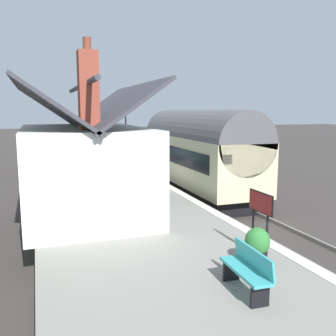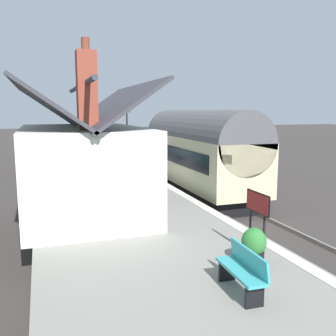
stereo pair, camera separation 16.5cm
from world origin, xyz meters
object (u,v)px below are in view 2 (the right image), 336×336
Objects in this scene: bench_near_building at (95,157)px; planter_under_sign at (105,168)px; planter_corner_building at (65,158)px; planter_by_door at (67,172)px; bench_by_lamp at (107,168)px; lamp_post_platform at (127,122)px; planter_edge_near at (70,166)px; bench_mid_platform at (243,269)px; bench_platform_end at (89,152)px; planter_bench_left at (254,246)px; train at (199,152)px; station_building at (83,166)px; planter_edge_far at (66,177)px; station_sign_board at (258,208)px.

planter_under_sign is at bearing -179.69° from bench_near_building.
bench_near_building is 2.30m from planter_corner_building.
planter_by_door is 2.60m from planter_under_sign.
lamp_post_platform is (3.12, -1.83, 2.27)m from bench_by_lamp.
bench_mid_platform is at bearing -172.22° from planter_edge_near.
lamp_post_platform is (-2.99, -3.59, 2.45)m from planter_corner_building.
bench_by_lamp is 1.00× the size of bench_platform_end.
bench_near_building is at bearing 3.71° from planter_bench_left.
planter_bench_left is at bearing 162.98° from train.
bench_by_lamp is at bearing -79.67° from planter_by_door.
lamp_post_platform reaches higher than train.
bench_near_building is (6.96, 4.27, -0.92)m from train.
station_building is 8.23× the size of planter_bench_left.
bench_mid_platform is 1.72× the size of planter_corner_building.
station_building is 1.79× the size of lamp_post_platform.
station_sign_board is (-10.93, -3.73, 0.88)m from planter_edge_far.
station_building reaches higher than train.
bench_by_lamp is 4.27m from lamp_post_platform.
bench_near_building is at bearing -127.80° from planter_corner_building.
bench_mid_platform is at bearing -169.93° from planter_by_door.
bench_platform_end is 5.54m from lamp_post_platform.
planter_under_sign is 0.89× the size of planter_corner_building.
bench_platform_end reaches higher than planter_under_sign.
bench_near_building is at bearing -0.62° from bench_by_lamp.
planter_corner_building is 18.53m from station_sign_board.
station_sign_board is (-18.22, -3.28, 0.89)m from planter_corner_building.
train is 11.23× the size of planter_bench_left.
planter_edge_far is at bearing 18.84° from station_sign_board.
lamp_post_platform is at bearing -43.19° from planter_edge_far.
train reaches higher than planter_corner_building.
bench_mid_platform and bench_by_lamp have the same top height.
planter_corner_building is at bearing 50.26° from lamp_post_platform.
bench_near_building is 1.64× the size of planter_edge_near.
bench_by_lamp is 0.35× the size of lamp_post_platform.
lamp_post_platform is 15.31m from station_sign_board.
station_building reaches higher than bench_near_building.
bench_platform_end is at bearing -0.14° from bench_by_lamp.
station_building is 9.76× the size of planter_under_sign.
bench_by_lamp is 2.13m from planter_by_door.
planter_edge_far is at bearing 170.95° from planter_edge_near.
planter_by_door is (-8.22, 2.12, -0.08)m from bench_platform_end.
planter_edge_near reaches higher than planter_by_door.
planter_by_door is at bearing 1.58° from station_building.
bench_by_lamp is 4.70m from bench_near_building.
lamp_post_platform is at bearing -30.41° from bench_by_lamp.
bench_platform_end is at bearing -45.84° from planter_corner_building.
station_building is at bearing -176.98° from planter_edge_far.
station_building is 4.53× the size of station_sign_board.
bench_near_building is (18.34, 0.20, 0.00)m from bench_mid_platform.
station_building reaches higher than planter_corner_building.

